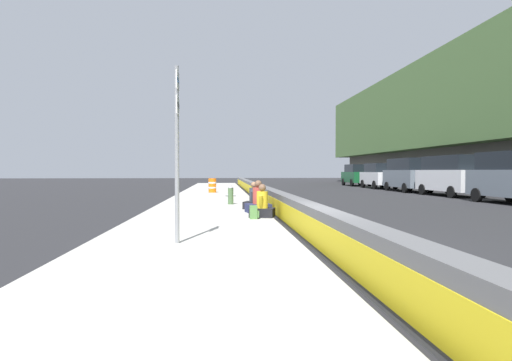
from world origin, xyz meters
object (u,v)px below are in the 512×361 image
(fire_hydrant, at_px, (231,194))
(parked_car_fourth, at_px, (451,175))
(backpack, at_px, (254,212))
(construction_barrel, at_px, (212,185))
(seated_person_rear, at_px, (254,200))
(parked_car_far, at_px, (379,175))
(seated_person_middle, at_px, (258,202))
(parked_car_midline, at_px, (408,174))
(parked_car_farther, at_px, (356,175))
(route_sign_post, at_px, (177,142))
(seated_person_foreground, at_px, (262,207))

(fire_hydrant, xyz_separation_m, parked_car_fourth, (6.50, -13.99, 0.77))
(backpack, distance_m, construction_barrel, 15.16)
(seated_person_rear, xyz_separation_m, parked_car_far, (19.88, -12.95, 0.72))
(seated_person_middle, bearing_deg, parked_car_midline, -39.66)
(backpack, height_order, construction_barrel, construction_barrel)
(parked_car_farther, bearing_deg, seated_person_rear, 153.58)
(parked_car_far, bearing_deg, route_sign_post, 150.91)
(seated_person_rear, height_order, construction_barrel, seated_person_rear)
(seated_person_foreground, xyz_separation_m, parked_car_midline, (17.06, -12.98, 0.88))
(construction_barrel, xyz_separation_m, parked_car_midline, (2.45, -14.89, 0.73))
(seated_person_middle, distance_m, parked_car_fourth, 16.53)
(seated_person_rear, bearing_deg, fire_hydrant, 21.34)
(seated_person_foreground, distance_m, construction_barrel, 14.74)
(parked_car_fourth, height_order, parked_car_far, parked_car_fourth)
(parked_car_fourth, distance_m, parked_car_far, 11.20)
(seated_person_foreground, height_order, parked_car_fourth, parked_car_fourth)
(fire_hydrant, distance_m, seated_person_rear, 2.35)
(parked_car_farther, bearing_deg, parked_car_far, 179.41)
(route_sign_post, bearing_deg, seated_person_middle, -20.42)
(backpack, height_order, parked_car_fourth, parked_car_fourth)
(fire_hydrant, xyz_separation_m, backpack, (-5.42, -0.59, -0.25))
(backpack, distance_m, parked_car_farther, 32.29)
(seated_person_middle, distance_m, parked_car_farther, 30.46)
(fire_hydrant, bearing_deg, parked_car_far, -37.95)
(backpack, xyz_separation_m, parked_car_farther, (29.42, -13.28, 0.85))
(fire_hydrant, relative_size, parked_car_far, 0.18)
(parked_car_midline, relative_size, parked_car_farther, 1.06)
(parked_car_farther, bearing_deg, route_sign_post, 155.61)
(route_sign_post, distance_m, fire_hydrant, 9.67)
(fire_hydrant, relative_size, construction_barrel, 0.93)
(parked_car_farther, bearing_deg, backpack, 155.71)
(route_sign_post, distance_m, backpack, 4.83)
(seated_person_middle, bearing_deg, parked_car_farther, -25.20)
(backpack, distance_m, parked_car_fourth, 17.96)
(parked_car_farther, bearing_deg, seated_person_foreground, 155.88)
(parked_car_midline, height_order, parked_car_far, parked_car_midline)
(parked_car_fourth, distance_m, parked_car_midline, 5.61)
(fire_hydrant, distance_m, seated_person_foreground, 5.04)
(parked_car_far, bearing_deg, construction_barrel, 118.48)
(route_sign_post, distance_m, parked_car_midline, 26.37)
(seated_person_rear, relative_size, parked_car_midline, 0.20)
(route_sign_post, height_order, parked_car_farther, route_sign_post)
(route_sign_post, distance_m, seated_person_rear, 7.78)
(parked_car_midline, bearing_deg, parked_car_farther, 0.05)
(construction_barrel, bearing_deg, seated_person_middle, -171.77)
(route_sign_post, bearing_deg, construction_barrel, -0.85)
(fire_hydrant, distance_m, construction_barrel, 9.71)
(fire_hydrant, bearing_deg, construction_barrel, 6.01)
(construction_barrel, xyz_separation_m, parked_car_fourth, (-3.16, -15.01, 0.73))
(backpack, relative_size, construction_barrel, 0.42)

